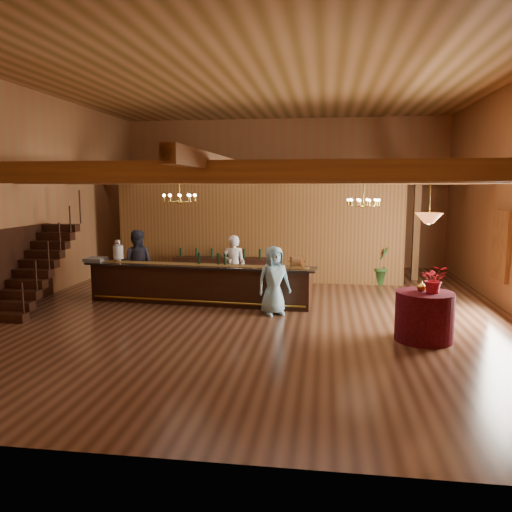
# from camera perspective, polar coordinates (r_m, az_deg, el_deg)

# --- Properties ---
(floor) EXTENTS (14.00, 14.00, 0.00)m
(floor) POSITION_cam_1_polar(r_m,az_deg,el_deg) (12.46, 0.26, -5.98)
(floor) COLOR brown
(floor) RESTS_ON ground
(ceiling) EXTENTS (14.00, 14.00, 0.00)m
(ceiling) POSITION_cam_1_polar(r_m,az_deg,el_deg) (12.35, 0.28, 19.63)
(ceiling) COLOR #A56F41
(ceiling) RESTS_ON wall_back
(wall_back) EXTENTS (12.00, 0.10, 5.50)m
(wall_back) POSITION_cam_1_polar(r_m,az_deg,el_deg) (19.05, 3.12, 7.19)
(wall_back) COLOR #9A5B35
(wall_back) RESTS_ON floor
(wall_front) EXTENTS (12.00, 0.10, 5.50)m
(wall_front) POSITION_cam_1_polar(r_m,az_deg,el_deg) (5.25, -10.10, 5.10)
(wall_front) COLOR #9A5B35
(wall_front) RESTS_ON floor
(wall_left) EXTENTS (0.10, 14.00, 5.50)m
(wall_left) POSITION_cam_1_polar(r_m,az_deg,el_deg) (14.20, -24.63, 6.23)
(wall_left) COLOR #9A5B35
(wall_left) RESTS_ON floor
(beam_grid) EXTENTS (11.90, 13.90, 0.39)m
(beam_grid) POSITION_cam_1_polar(r_m,az_deg,el_deg) (12.60, 0.59, 9.05)
(beam_grid) COLOR #A66A2F
(beam_grid) RESTS_ON wall_left
(support_posts) EXTENTS (9.20, 10.20, 3.20)m
(support_posts) POSITION_cam_1_polar(r_m,az_deg,el_deg) (11.68, -0.06, 1.07)
(support_posts) COLOR #A66A2F
(support_posts) RESTS_ON floor
(partition_wall) EXTENTS (9.00, 0.18, 3.10)m
(partition_wall) POSITION_cam_1_polar(r_m,az_deg,el_deg) (15.69, 0.18, 2.65)
(partition_wall) COLOR brown
(partition_wall) RESTS_ON floor
(window_right_back) EXTENTS (0.12, 1.05, 1.75)m
(window_right_back) POSITION_cam_1_polar(r_m,az_deg,el_deg) (13.76, 26.26, 1.08)
(window_right_back) COLOR white
(window_right_back) RESTS_ON wall_right
(staircase) EXTENTS (1.00, 2.80, 2.00)m
(staircase) POSITION_cam_1_polar(r_m,az_deg,el_deg) (13.43, -23.91, -1.30)
(staircase) COLOR black
(staircase) RESTS_ON floor
(backroom_boxes) EXTENTS (4.10, 0.60, 1.10)m
(backroom_boxes) POSITION_cam_1_polar(r_m,az_deg,el_deg) (17.76, 1.71, -0.05)
(backroom_boxes) COLOR black
(backroom_boxes) RESTS_ON floor
(tasting_bar) EXTENTS (6.09, 1.24, 1.02)m
(tasting_bar) POSITION_cam_1_polar(r_m,az_deg,el_deg) (12.95, -6.57, -3.18)
(tasting_bar) COLOR black
(tasting_bar) RESTS_ON floor
(beverage_dispenser) EXTENTS (0.26, 0.26, 0.60)m
(beverage_dispenser) POSITION_cam_1_polar(r_m,az_deg,el_deg) (13.77, -15.47, 0.55)
(beverage_dispenser) COLOR silver
(beverage_dispenser) RESTS_ON tasting_bar
(glass_rack_tray) EXTENTS (0.50, 0.50, 0.10)m
(glass_rack_tray) POSITION_cam_1_polar(r_m,az_deg,el_deg) (14.02, -17.86, -0.39)
(glass_rack_tray) COLOR gray
(glass_rack_tray) RESTS_ON tasting_bar
(raffle_drum) EXTENTS (0.34, 0.24, 0.30)m
(raffle_drum) POSITION_cam_1_polar(r_m,az_deg,el_deg) (12.20, 4.70, -0.63)
(raffle_drum) COLOR #956232
(raffle_drum) RESTS_ON tasting_bar
(bar_bottle_0) EXTENTS (0.07, 0.07, 0.30)m
(bar_bottle_0) POSITION_cam_1_polar(r_m,az_deg,el_deg) (12.96, -6.54, -0.27)
(bar_bottle_0) COLOR black
(bar_bottle_0) RESTS_ON tasting_bar
(bar_bottle_1) EXTENTS (0.07, 0.07, 0.30)m
(bar_bottle_1) POSITION_cam_1_polar(r_m,az_deg,el_deg) (12.80, -4.35, -0.34)
(bar_bottle_1) COLOR black
(bar_bottle_1) RESTS_ON tasting_bar
(bar_bottle_2) EXTENTS (0.07, 0.07, 0.30)m
(bar_bottle_2) POSITION_cam_1_polar(r_m,az_deg,el_deg) (12.75, -3.57, -0.37)
(bar_bottle_2) COLOR black
(bar_bottle_2) RESTS_ON tasting_bar
(backbar_shelf) EXTENTS (2.91, 0.50, 0.82)m
(backbar_shelf) POSITION_cam_1_polar(r_m,az_deg,el_deg) (15.57, -4.11, -1.65)
(backbar_shelf) COLOR black
(backbar_shelf) RESTS_ON floor
(round_table) EXTENTS (1.12, 1.12, 0.97)m
(round_table) POSITION_cam_1_polar(r_m,az_deg,el_deg) (10.35, 18.67, -6.55)
(round_table) COLOR #561020
(round_table) RESTS_ON floor
(chandelier_left) EXTENTS (0.80, 0.80, 0.62)m
(chandelier_left) POSITION_cam_1_polar(r_m,az_deg,el_deg) (12.00, -8.72, 6.61)
(chandelier_left) COLOR gold
(chandelier_left) RESTS_ON beam_grid
(chandelier_right) EXTENTS (0.80, 0.80, 0.75)m
(chandelier_right) POSITION_cam_1_polar(r_m,az_deg,el_deg) (12.93, 12.18, 6.04)
(chandelier_right) COLOR gold
(chandelier_right) RESTS_ON beam_grid
(pendant_lamp) EXTENTS (0.52, 0.52, 0.90)m
(pendant_lamp) POSITION_cam_1_polar(r_m,az_deg,el_deg) (10.06, 19.16, 4.11)
(pendant_lamp) COLOR gold
(pendant_lamp) RESTS_ON beam_grid
(bartender) EXTENTS (0.64, 0.43, 1.72)m
(bartender) POSITION_cam_1_polar(r_m,az_deg,el_deg) (13.42, -2.55, -1.23)
(bartender) COLOR white
(bartender) RESTS_ON floor
(staff_second) EXTENTS (0.96, 0.78, 1.83)m
(staff_second) POSITION_cam_1_polar(r_m,az_deg,el_deg) (14.05, -13.46, -0.80)
(staff_second) COLOR #252430
(staff_second) RESTS_ON floor
(guest) EXTENTS (0.94, 0.83, 1.63)m
(guest) POSITION_cam_1_polar(r_m,az_deg,el_deg) (11.72, 2.05, -2.80)
(guest) COLOR #87BCCE
(guest) RESTS_ON floor
(floor_plant) EXTENTS (0.77, 0.68, 1.19)m
(floor_plant) POSITION_cam_1_polar(r_m,az_deg,el_deg) (15.85, 14.26, -1.03)
(floor_plant) COLOR #284D1D
(floor_plant) RESTS_ON floor
(table_flowers) EXTENTS (0.51, 0.45, 0.54)m
(table_flowers) POSITION_cam_1_polar(r_m,az_deg,el_deg) (10.17, 19.69, -2.50)
(table_flowers) COLOR red
(table_flowers) RESTS_ON round_table
(table_vase) EXTENTS (0.16, 0.16, 0.31)m
(table_vase) POSITION_cam_1_polar(r_m,az_deg,el_deg) (10.31, 18.41, -2.95)
(table_vase) COLOR gold
(table_vase) RESTS_ON round_table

